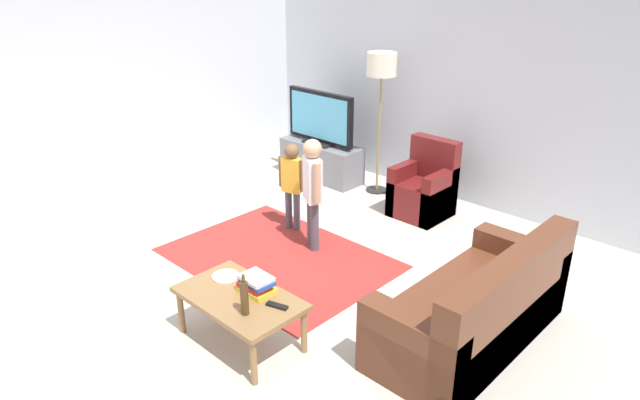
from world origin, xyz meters
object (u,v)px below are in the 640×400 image
at_px(couch, 480,312).
at_px(floor_lamp, 381,72).
at_px(tv_stand, 321,161).
at_px(coffee_table, 240,301).
at_px(plate, 226,276).
at_px(bottle, 244,298).
at_px(child_near_tv, 292,179).
at_px(child_center, 313,184).
at_px(armchair, 425,190).
at_px(book_stack, 256,284).
at_px(tv, 320,118).
at_px(tv_remote, 277,306).

height_order(couch, floor_lamp, floor_lamp).
bearing_deg(tv_stand, coffee_table, -56.13).
bearing_deg(plate, bottle, -22.94).
bearing_deg(child_near_tv, child_center, -19.50).
relative_size(tv_stand, child_center, 1.01).
distance_m(bottle, plate, 0.58).
bearing_deg(child_near_tv, armchair, 58.50).
height_order(child_near_tv, book_stack, child_near_tv).
height_order(tv_stand, couch, couch).
relative_size(floor_lamp, child_center, 1.51).
xyz_separation_m(child_center, plate, (0.41, -1.43, -0.28)).
bearing_deg(tv_stand, book_stack, -54.33).
height_order(tv, armchair, tv).
bearing_deg(coffee_table, book_stack, 66.59).
height_order(floor_lamp, tv_remote, floor_lamp).
distance_m(coffee_table, book_stack, 0.18).
bearing_deg(book_stack, coffee_table, -113.41).
distance_m(tv_stand, book_stack, 3.67).
xyz_separation_m(tv_stand, coffee_table, (2.08, -3.10, 0.13)).
bearing_deg(bottle, book_stack, 124.08).
bearing_deg(armchair, coffee_table, -83.26).
xyz_separation_m(tv_stand, tv_remote, (2.40, -3.00, 0.19)).
bearing_deg(book_stack, tv_stand, 125.67).
relative_size(tv, armchair, 1.22).
distance_m(armchair, floor_lamp, 1.53).
bearing_deg(tv_remote, couch, 30.74).
relative_size(tv_stand, armchair, 1.33).
xyz_separation_m(armchair, tv_remote, (0.68, -2.96, 0.13)).
height_order(couch, armchair, armchair).
relative_size(couch, child_near_tv, 1.81).
xyz_separation_m(tv, bottle, (2.30, -3.20, -0.29)).
relative_size(tv_stand, plate, 5.45).
xyz_separation_m(floor_lamp, coffee_table, (1.22, -3.25, -1.17)).
bearing_deg(coffee_table, armchair, 96.74).
bearing_deg(armchair, floor_lamp, 167.44).
height_order(armchair, book_stack, armchair).
bearing_deg(child_near_tv, plate, -60.95).
bearing_deg(child_near_tv, couch, -9.82).
bearing_deg(tv_remote, child_center, 108.25).
relative_size(book_stack, bottle, 0.87).
relative_size(bottle, tv_remote, 1.92).
bearing_deg(armchair, child_near_tv, -121.50).
bearing_deg(plate, book_stack, 4.06).
relative_size(floor_lamp, book_stack, 6.28).
bearing_deg(child_center, tv_remote, -54.24).
distance_m(floor_lamp, book_stack, 3.53).
xyz_separation_m(tv_stand, child_center, (1.37, -1.56, 0.47)).
height_order(child_center, coffee_table, child_center).
bearing_deg(floor_lamp, tv, -168.62).
distance_m(bottle, tv_remote, 0.27).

